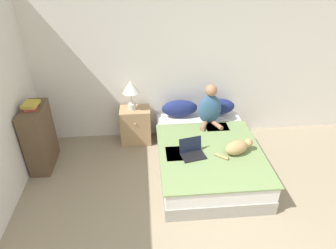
# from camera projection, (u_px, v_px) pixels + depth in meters

# --- Properties ---
(wall_back) EXTENTS (5.86, 0.05, 2.55)m
(wall_back) POSITION_uv_depth(u_px,v_px,m) (187.00, 64.00, 4.76)
(wall_back) COLOR silver
(wall_back) RESTS_ON ground_plane
(bed) EXTENTS (1.44, 1.97, 0.44)m
(bed) POSITION_uv_depth(u_px,v_px,m) (207.00, 156.00, 4.43)
(bed) COLOR #9E998E
(bed) RESTS_ON ground_plane
(pillow_near) EXTENTS (0.59, 0.23, 0.28)m
(pillow_near) POSITION_uv_depth(u_px,v_px,m) (180.00, 108.00, 4.93)
(pillow_near) COLOR navy
(pillow_near) RESTS_ON bed
(pillow_far) EXTENTS (0.59, 0.23, 0.28)m
(pillow_far) POSITION_uv_depth(u_px,v_px,m) (217.00, 107.00, 4.98)
(pillow_far) COLOR navy
(pillow_far) RESTS_ON bed
(person_sitting) EXTENTS (0.37, 0.36, 0.67)m
(person_sitting) POSITION_uv_depth(u_px,v_px,m) (210.00, 108.00, 4.66)
(person_sitting) COLOR #33567A
(person_sitting) RESTS_ON bed
(cat_tabby) EXTENTS (0.55, 0.31, 0.20)m
(cat_tabby) POSITION_uv_depth(u_px,v_px,m) (238.00, 147.00, 4.08)
(cat_tabby) COLOR tan
(cat_tabby) RESTS_ON bed
(laptop_open) EXTENTS (0.37, 0.32, 0.22)m
(laptop_open) POSITION_uv_depth(u_px,v_px,m) (192.00, 152.00, 4.07)
(laptop_open) COLOR black
(laptop_open) RESTS_ON bed
(nightstand) EXTENTS (0.49, 0.36, 0.63)m
(nightstand) POSITION_uv_depth(u_px,v_px,m) (136.00, 125.00, 4.99)
(nightstand) COLOR tan
(nightstand) RESTS_ON ground_plane
(table_lamp) EXTENTS (0.26, 0.26, 0.49)m
(table_lamp) POSITION_uv_depth(u_px,v_px,m) (131.00, 89.00, 4.64)
(table_lamp) COLOR beige
(table_lamp) RESTS_ON nightstand
(bookshelf) EXTENTS (0.28, 0.64, 0.98)m
(bookshelf) POSITION_uv_depth(u_px,v_px,m) (39.00, 137.00, 4.37)
(bookshelf) COLOR brown
(bookshelf) RESTS_ON ground_plane
(book_stack_top) EXTENTS (0.22, 0.25, 0.08)m
(book_stack_top) POSITION_uv_depth(u_px,v_px,m) (31.00, 105.00, 4.09)
(book_stack_top) COLOR #B24238
(book_stack_top) RESTS_ON bookshelf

